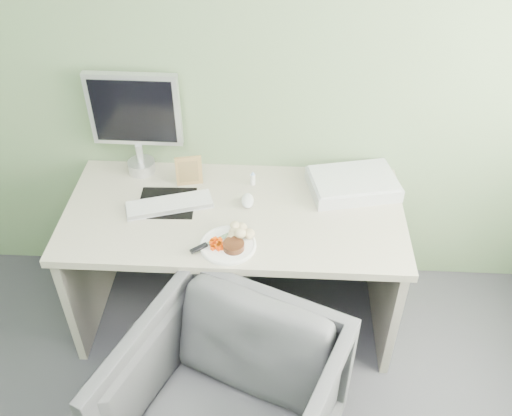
# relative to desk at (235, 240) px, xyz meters

# --- Properties ---
(wall_back) EXTENTS (3.50, 0.00, 3.50)m
(wall_back) POSITION_rel_desk_xyz_m (0.00, 0.38, 0.80)
(wall_back) COLOR #67815B
(wall_back) RESTS_ON floor
(desk) EXTENTS (1.60, 0.75, 0.73)m
(desk) POSITION_rel_desk_xyz_m (0.00, 0.00, 0.00)
(desk) COLOR #AFA393
(desk) RESTS_ON floor
(plate) EXTENTS (0.25, 0.25, 0.01)m
(plate) POSITION_rel_desk_xyz_m (-0.01, -0.24, 0.19)
(plate) COLOR white
(plate) RESTS_ON desk
(steak) EXTENTS (0.12, 0.12, 0.03)m
(steak) POSITION_rel_desk_xyz_m (0.02, -0.26, 0.21)
(steak) COLOR black
(steak) RESTS_ON plate
(potato_pile) EXTENTS (0.12, 0.09, 0.06)m
(potato_pile) POSITION_rel_desk_xyz_m (0.03, -0.19, 0.22)
(potato_pile) COLOR #A4834F
(potato_pile) RESTS_ON plate
(carrot_heap) EXTENTS (0.07, 0.07, 0.04)m
(carrot_heap) POSITION_rel_desk_xyz_m (-0.05, -0.25, 0.22)
(carrot_heap) COLOR #EA4104
(carrot_heap) RESTS_ON plate
(steak_knife) EXTENTS (0.18, 0.15, 0.02)m
(steak_knife) POSITION_rel_desk_xyz_m (-0.10, -0.26, 0.21)
(steak_knife) COLOR silver
(steak_knife) RESTS_ON plate
(mousepad) EXTENTS (0.28, 0.24, 0.00)m
(mousepad) POSITION_rel_desk_xyz_m (-0.33, 0.04, 0.18)
(mousepad) COLOR black
(mousepad) RESTS_ON desk
(keyboard) EXTENTS (0.42, 0.23, 0.02)m
(keyboard) POSITION_rel_desk_xyz_m (-0.31, 0.02, 0.20)
(keyboard) COLOR white
(keyboard) RESTS_ON desk
(computer_mouse) EXTENTS (0.07, 0.11, 0.04)m
(computer_mouse) POSITION_rel_desk_xyz_m (0.06, 0.06, 0.20)
(computer_mouse) COLOR white
(computer_mouse) RESTS_ON desk
(photo_frame) EXTENTS (0.13, 0.04, 0.16)m
(photo_frame) POSITION_rel_desk_xyz_m (-0.24, 0.20, 0.26)
(photo_frame) COLOR olive
(photo_frame) RESTS_ON desk
(eyedrop_bottle) EXTENTS (0.03, 0.03, 0.08)m
(eyedrop_bottle) POSITION_rel_desk_xyz_m (0.08, 0.22, 0.22)
(eyedrop_bottle) COLOR white
(eyedrop_bottle) RESTS_ON desk
(scanner) EXTENTS (0.47, 0.36, 0.07)m
(scanner) POSITION_rel_desk_xyz_m (0.57, 0.20, 0.22)
(scanner) COLOR silver
(scanner) RESTS_ON desk
(monitor) EXTENTS (0.44, 0.14, 0.53)m
(monitor) POSITION_rel_desk_xyz_m (-0.50, 0.31, 0.48)
(monitor) COLOR silver
(monitor) RESTS_ON desk
(desk_chair) EXTENTS (1.04, 1.05, 0.74)m
(desk_chair) POSITION_rel_desk_xyz_m (0.03, -0.81, -0.18)
(desk_chair) COLOR #38383D
(desk_chair) RESTS_ON floor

